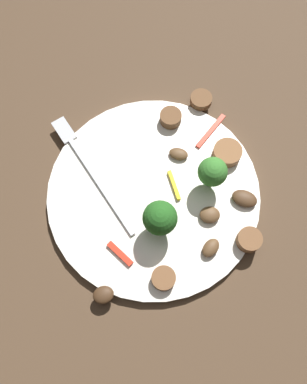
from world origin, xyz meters
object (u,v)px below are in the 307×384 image
(broccoli_floret_1, at_px, (212,172))
(sausage_slice_1, at_px, (227,153))
(mushroom_1, at_px, (211,248))
(mushroom_3, at_px, (210,215))
(pepper_strip_2, at_px, (120,254))
(pepper_strip_0, at_px, (211,131))
(mushroom_4, at_px, (244,199))
(sausage_slice_4, at_px, (201,100))
(mushroom_2, at_px, (179,154))
(fork, at_px, (87,165))
(pepper_strip_3, at_px, (173,182))
(sausage_slice_0, at_px, (164,278))
(plate, at_px, (154,194))
(broccoli_floret_0, at_px, (160,218))
(sausage_slice_3, at_px, (249,240))
(sausage_slice_2, at_px, (171,118))
(mushroom_0, at_px, (103,295))

(broccoli_floret_1, bearing_deg, sausage_slice_1, -50.23)
(mushroom_1, distance_m, mushroom_3, 0.04)
(sausage_slice_1, relative_size, pepper_strip_2, 0.98)
(pepper_strip_0, relative_size, pepper_strip_2, 1.61)
(mushroom_4, bearing_deg, sausage_slice_1, -1.35)
(broccoli_floret_1, distance_m, mushroom_4, 0.05)
(broccoli_floret_1, xyz_separation_m, sausage_slice_4, (0.11, -0.03, -0.03))
(mushroom_2, xyz_separation_m, pepper_strip_2, (-0.10, 0.10, -0.00))
(fork, distance_m, pepper_strip_3, 0.11)
(mushroom_2, bearing_deg, sausage_slice_0, 155.06)
(sausage_slice_4, bearing_deg, plate, 136.36)
(pepper_strip_2, xyz_separation_m, pepper_strip_3, (0.06, -0.08, 0.00))
(plate, bearing_deg, pepper_strip_3, -80.31)
(plate, bearing_deg, broccoli_floret_0, 171.92)
(pepper_strip_0, bearing_deg, pepper_strip_2, 127.35)
(broccoli_floret_0, bearing_deg, sausage_slice_3, -117.33)
(sausage_slice_3, distance_m, mushroom_1, 0.04)
(fork, bearing_deg, broccoli_floret_0, -164.57)
(sausage_slice_3, bearing_deg, sausage_slice_4, -3.39)
(mushroom_4, bearing_deg, sausage_slice_3, 163.53)
(pepper_strip_3, bearing_deg, sausage_slice_4, -36.13)
(sausage_slice_4, distance_m, mushroom_3, 0.16)
(sausage_slice_0, xyz_separation_m, sausage_slice_3, (0.01, -0.11, 0.00))
(sausage_slice_2, height_order, sausage_slice_4, sausage_slice_2)
(sausage_slice_2, distance_m, mushroom_0, 0.23)
(pepper_strip_0, xyz_separation_m, pepper_strip_2, (-0.12, 0.15, 0.00))
(sausage_slice_2, bearing_deg, mushroom_2, 173.03)
(mushroom_3, distance_m, pepper_strip_0, 0.11)
(fork, xyz_separation_m, broccoli_floret_0, (-0.10, -0.06, 0.03))
(plate, xyz_separation_m, sausage_slice_3, (-0.09, -0.08, 0.01))
(pepper_strip_2, bearing_deg, broccoli_floret_0, -71.63)
(sausage_slice_1, xyz_separation_m, mushroom_2, (0.02, 0.06, -0.00))
(sausage_slice_0, relative_size, sausage_slice_4, 0.95)
(sausage_slice_0, distance_m, sausage_slice_1, 0.17)
(sausage_slice_0, xyz_separation_m, sausage_slice_1, (0.12, -0.12, 0.00))
(sausage_slice_1, height_order, mushroom_0, sausage_slice_1)
(sausage_slice_0, distance_m, mushroom_4, 0.13)
(mushroom_2, distance_m, pepper_strip_3, 0.04)
(mushroom_1, bearing_deg, fork, 37.27)
(fork, xyz_separation_m, sausage_slice_3, (-0.15, -0.15, 0.01))
(mushroom_0, xyz_separation_m, pepper_strip_2, (0.04, -0.03, -0.00))
(mushroom_0, height_order, pepper_strip_2, mushroom_0)
(broccoli_floret_1, distance_m, mushroom_1, 0.09)
(sausage_slice_1, xyz_separation_m, pepper_strip_3, (-0.01, 0.07, -0.00))
(fork, height_order, sausage_slice_4, sausage_slice_4)
(fork, bearing_deg, sausage_slice_4, -91.02)
(mushroom_0, bearing_deg, pepper_strip_0, -49.60)
(sausage_slice_2, bearing_deg, broccoli_floret_1, -169.70)
(plate, height_order, pepper_strip_0, pepper_strip_0)
(sausage_slice_2, xyz_separation_m, sausage_slice_3, (-0.18, -0.03, 0.00))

